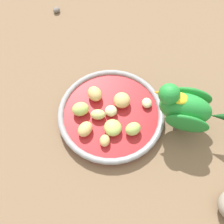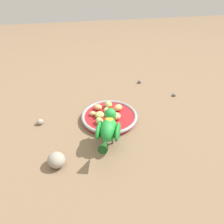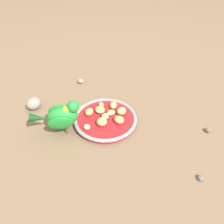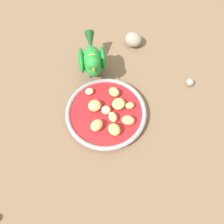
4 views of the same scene
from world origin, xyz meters
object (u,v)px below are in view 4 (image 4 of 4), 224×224
apple_piece_0 (113,117)px  apple_piece_6 (88,92)px  apple_piece_2 (97,125)px  apple_piece_3 (107,111)px  apple_piece_5 (128,120)px  apple_piece_7 (114,92)px  feeding_bowl (107,113)px  apple_piece_8 (130,106)px  apple_piece_1 (95,106)px  rock_large (133,40)px  parrot (92,59)px  apple_piece_4 (114,129)px  apple_piece_9 (119,105)px  pebble_0 (190,82)px

apple_piece_0 → apple_piece_6: 0.12m
apple_piece_2 → apple_piece_3: 0.06m
apple_piece_5 → apple_piece_7: apple_piece_7 is taller
feeding_bowl → apple_piece_8: bearing=-103.5°
apple_piece_1 → apple_piece_2: (-0.06, 0.02, 0.00)m
feeding_bowl → apple_piece_6: size_ratio=9.26×
rock_large → apple_piece_0: bearing=138.7°
apple_piece_2 → parrot: 0.21m
apple_piece_2 → apple_piece_6: 0.12m
apple_piece_6 → parrot: bearing=-36.8°
apple_piece_4 → apple_piece_6: (0.15, 0.01, -0.01)m
apple_piece_9 → apple_piece_3: bearing=91.2°
apple_piece_2 → rock_large: size_ratio=0.62×
apple_piece_6 → apple_piece_9: apple_piece_9 is taller
feeding_bowl → apple_piece_9: apple_piece_9 is taller
apple_piece_7 → apple_piece_9: apple_piece_7 is taller
apple_piece_0 → pebble_0: apple_piece_0 is taller
parrot → pebble_0: size_ratio=6.68×
feeding_bowl → apple_piece_4: size_ratio=6.37×
pebble_0 → apple_piece_9: bearing=84.4°
apple_piece_5 → pebble_0: bearing=-82.8°
apple_piece_9 → parrot: size_ratio=0.22×
apple_piece_8 → apple_piece_9: 0.03m
apple_piece_1 → apple_piece_9: 0.07m
apple_piece_0 → parrot: parrot is taller
apple_piece_0 → apple_piece_2: 0.05m
apple_piece_3 → apple_piece_8: apple_piece_3 is taller
apple_piece_2 → pebble_0: bearing=-89.0°
apple_piece_6 → apple_piece_7: size_ratio=0.74×
apple_piece_1 → parrot: bearing=-24.2°
apple_piece_0 → apple_piece_8: (0.01, -0.06, -0.00)m
apple_piece_0 → apple_piece_4: (-0.04, 0.02, 0.00)m
parrot → apple_piece_4: bearing=9.5°
apple_piece_8 → pebble_0: apple_piece_8 is taller
apple_piece_6 → rock_large: (0.13, -0.24, -0.00)m
apple_piece_5 → apple_piece_7: bearing=-5.5°
parrot → apple_piece_0: bearing=12.0°
apple_piece_4 → pebble_0: apple_piece_4 is taller
apple_piece_7 → pebble_0: size_ratio=1.28×
feeding_bowl → apple_piece_8: (-0.02, -0.07, 0.01)m
feeding_bowl → apple_piece_0: (-0.03, -0.01, 0.02)m
apple_piece_0 → parrot: (0.18, -0.03, 0.05)m
apple_piece_6 → parrot: 0.10m
feeding_bowl → apple_piece_1: 0.04m
apple_piece_4 → apple_piece_7: (0.11, -0.06, -0.00)m
apple_piece_2 → apple_piece_4: bearing=-132.3°
apple_piece_1 → apple_piece_9: size_ratio=0.99×
apple_piece_4 → apple_piece_5: size_ratio=1.02×
apple_piece_5 → feeding_bowl: bearing=35.4°
apple_piece_2 → apple_piece_9: bearing=-71.3°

